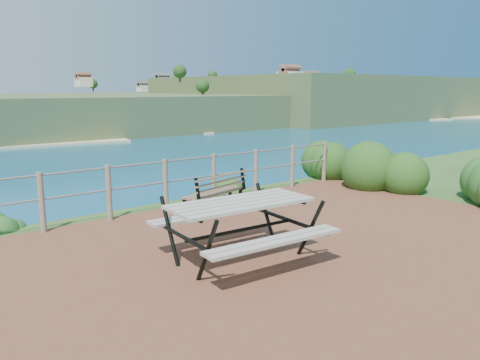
% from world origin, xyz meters
% --- Properties ---
extents(ground, '(10.00, 7.00, 0.12)m').
position_xyz_m(ground, '(0.00, 0.00, 0.00)').
color(ground, brown).
rests_on(ground, ground).
extents(safety_railing, '(9.40, 0.10, 1.00)m').
position_xyz_m(safety_railing, '(0.00, 3.35, 0.57)').
color(safety_railing, '#6B5B4C').
rests_on(safety_railing, ground).
extents(distant_bay, '(290.00, 232.36, 24.00)m').
position_xyz_m(distant_bay, '(173.07, 202.61, -1.52)').
color(distant_bay, '#42542A').
rests_on(distant_bay, ground).
extents(picnic_table, '(2.02, 1.70, 0.83)m').
position_xyz_m(picnic_table, '(-0.58, 0.33, 0.53)').
color(picnic_table, gray).
rests_on(picnic_table, ground).
extents(park_bench, '(1.45, 0.67, 0.80)m').
position_xyz_m(park_bench, '(0.59, 2.58, 0.53)').
color(park_bench, brown).
rests_on(park_bench, ground).
extents(shrub_right_front, '(1.39, 1.39, 1.97)m').
position_xyz_m(shrub_right_front, '(4.90, 1.79, 0.00)').
color(shrub_right_front, '#184415').
rests_on(shrub_right_front, ground).
extents(shrub_right_edge, '(1.16, 1.16, 1.65)m').
position_xyz_m(shrub_right_edge, '(5.28, 3.65, 0.00)').
color(shrub_right_edge, '#184415').
rests_on(shrub_right_edge, ground).
extents(shrub_lip_west, '(0.72, 0.72, 0.44)m').
position_xyz_m(shrub_lip_west, '(-2.81, 4.07, 0.00)').
color(shrub_lip_west, '#225A21').
rests_on(shrub_lip_west, ground).
extents(shrub_lip_east, '(0.71, 0.71, 0.42)m').
position_xyz_m(shrub_lip_east, '(2.13, 4.22, 0.00)').
color(shrub_lip_east, '#184415').
rests_on(shrub_lip_east, ground).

